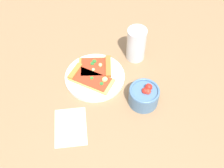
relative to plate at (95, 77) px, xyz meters
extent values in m
plane|color=#93704C|center=(-0.02, 0.02, -0.01)|extent=(2.40, 2.40, 0.00)
cylinder|color=white|center=(0.00, 0.00, 0.00)|extent=(0.22, 0.22, 0.01)
cube|color=#E5B256|center=(0.02, -0.01, 0.01)|extent=(0.14, 0.17, 0.01)
cube|color=#B77A33|center=(-0.01, -0.07, 0.02)|extent=(0.08, 0.06, 0.02)
cube|color=red|center=(0.02, -0.01, 0.02)|extent=(0.13, 0.15, 0.00)
cylinder|color=#2D722D|center=(0.05, 0.02, 0.02)|extent=(0.01, 0.01, 0.00)
sphere|color=#F2D87F|center=(0.03, 0.04, 0.02)|extent=(0.02, 0.02, 0.02)
sphere|color=#EAD172|center=(0.03, 0.03, 0.02)|extent=(0.02, 0.02, 0.02)
cylinder|color=#388433|center=(0.02, -0.01, 0.02)|extent=(0.01, 0.01, 0.00)
cube|color=gold|center=(-0.04, 0.00, 0.01)|extent=(0.10, 0.13, 0.01)
cube|color=#A36B2D|center=(-0.03, 0.05, 0.02)|extent=(0.10, 0.03, 0.02)
cube|color=red|center=(-0.04, 0.00, 0.02)|extent=(0.09, 0.11, 0.00)
sphere|color=#F2D87F|center=(-0.04, 0.02, 0.02)|extent=(0.01, 0.01, 0.01)
cylinder|color=#2D722D|center=(-0.05, -0.01, 0.02)|extent=(0.02, 0.02, 0.00)
cylinder|color=#2D722D|center=(-0.06, 0.00, 0.02)|extent=(0.02, 0.02, 0.00)
sphere|color=#F2D87F|center=(-0.02, 0.00, 0.02)|extent=(0.01, 0.01, 0.01)
cylinder|color=#4C7299|center=(0.12, 0.16, 0.02)|extent=(0.10, 0.10, 0.06)
torus|color=#4C7299|center=(0.12, 0.16, 0.06)|extent=(0.10, 0.10, 0.01)
sphere|color=red|center=(0.12, 0.16, 0.06)|extent=(0.02, 0.02, 0.02)
sphere|color=red|center=(0.12, 0.17, 0.06)|extent=(0.02, 0.02, 0.02)
sphere|color=red|center=(0.11, 0.18, 0.07)|extent=(0.03, 0.03, 0.03)
cylinder|color=silver|center=(-0.10, 0.16, 0.06)|extent=(0.07, 0.07, 0.14)
cylinder|color=black|center=(-0.10, 0.16, 0.05)|extent=(0.06, 0.06, 0.10)
cube|color=white|center=(-0.09, 0.18, 0.09)|extent=(0.02, 0.02, 0.02)
cube|color=white|center=(-0.09, 0.15, 0.09)|extent=(0.02, 0.02, 0.02)
cube|color=silver|center=(0.20, -0.09, -0.01)|extent=(0.15, 0.11, 0.00)
camera|label=1|loc=(0.65, 0.01, 0.81)|focal=44.69mm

